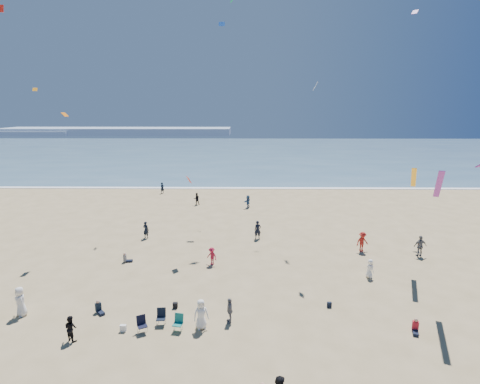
{
  "coord_description": "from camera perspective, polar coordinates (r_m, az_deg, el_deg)",
  "views": [
    {
      "loc": [
        2.29,
        -13.88,
        12.65
      ],
      "look_at": [
        2.0,
        8.0,
        7.72
      ],
      "focal_mm": 28.0,
      "sensor_mm": 36.0,
      "label": 1
    }
  ],
  "objects": [
    {
      "name": "seated_group",
      "position": [
        22.04,
        -1.8,
        -21.01
      ],
      "size": [
        20.8,
        22.72,
        0.84
      ],
      "color": "silver",
      "rests_on": "ground"
    },
    {
      "name": "navy_bag",
      "position": [
        26.02,
        13.46,
        -16.35
      ],
      "size": [
        0.28,
        0.18,
        0.34
      ],
      "primitive_type": "cube",
      "color": "black",
      "rests_on": "ground"
    },
    {
      "name": "ocean",
      "position": [
        109.64,
        -0.45,
        6.07
      ],
      "size": [
        220.0,
        100.0,
        0.06
      ],
      "primitive_type": "cube",
      "color": "#476B84",
      "rests_on": "ground"
    },
    {
      "name": "chair_cluster",
      "position": [
        23.46,
        -12.05,
        -18.8
      ],
      "size": [
        2.76,
        1.52,
        1.0
      ],
      "color": "black",
      "rests_on": "ground"
    },
    {
      "name": "standing_flyers",
      "position": [
        30.85,
        3.47,
        -9.81
      ],
      "size": [
        31.98,
        42.74,
        1.88
      ],
      "color": "white",
      "rests_on": "ground"
    },
    {
      "name": "kites_aloft",
      "position": [
        29.04,
        12.36,
        16.94
      ],
      "size": [
        43.59,
        38.71,
        28.85
      ],
      "color": "#842491",
      "rests_on": "ground"
    },
    {
      "name": "white_tote",
      "position": [
        24.01,
        -17.37,
        -19.19
      ],
      "size": [
        0.35,
        0.2,
        0.4
      ],
      "primitive_type": "cube",
      "color": "white",
      "rests_on": "ground"
    },
    {
      "name": "surf_line",
      "position": [
        60.26,
        -1.44,
        0.6
      ],
      "size": [
        220.0,
        1.2,
        0.08
      ],
      "primitive_type": "cube",
      "color": "white",
      "rests_on": "ground"
    },
    {
      "name": "black_backpack",
      "position": [
        25.59,
        -9.84,
        -16.65
      ],
      "size": [
        0.3,
        0.22,
        0.38
      ],
      "primitive_type": "cube",
      "color": "black",
      "rests_on": "ground"
    },
    {
      "name": "headland_far",
      "position": [
        194.46,
        -18.16,
        8.81
      ],
      "size": [
        110.0,
        20.0,
        3.2
      ],
      "primitive_type": "cube",
      "color": "#7A8EA8",
      "rests_on": "ground"
    },
    {
      "name": "headland_near",
      "position": [
        206.39,
        -29.26,
        7.85
      ],
      "size": [
        40.0,
        14.0,
        2.0
      ],
      "primitive_type": "cube",
      "color": "#7A8EA8",
      "rests_on": "ground"
    }
  ]
}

